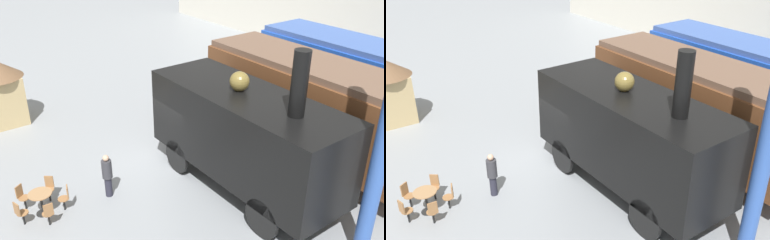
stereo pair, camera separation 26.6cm
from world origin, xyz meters
TOP-DOWN VIEW (x-y plane):
  - ground_plane at (0.00, 0.00)m, footprint 80.00×80.00m
  - passenger_coach_wooden at (2.75, 4.64)m, footprint 8.98×2.71m
  - steam_locomotive at (2.95, 1.15)m, footprint 7.27×2.56m
  - cafe_table_far at (0.26, -4.93)m, footprint 0.74×0.74m
  - cafe_chair_9 at (1.00, -4.96)m, footprint 0.36×0.36m
  - cafe_chair_10 at (0.51, -4.24)m, footprint 0.38×0.39m
  - cafe_chair_11 at (-0.33, -4.47)m, footprint 0.41×0.40m
  - cafe_chair_12 at (-0.36, -5.34)m, footprint 0.40×0.40m
  - cafe_chair_13 at (0.46, -5.65)m, footprint 0.37×0.39m
  - visitor_person at (0.63, -2.79)m, footprint 0.34×0.34m

SIDE VIEW (x-z plane):
  - ground_plane at x=0.00m, z-range 0.00..0.00m
  - cafe_chair_9 at x=1.00m, z-range 0.07..0.94m
  - cafe_chair_10 at x=0.51m, z-range 0.07..0.94m
  - cafe_chair_11 at x=-0.33m, z-range 0.07..0.94m
  - cafe_chair_12 at x=-0.36m, z-range 0.07..0.94m
  - cafe_chair_13 at x=0.46m, z-range 0.07..0.94m
  - cafe_table_far at x=0.26m, z-range 0.19..0.96m
  - visitor_person at x=0.63m, z-range 0.06..1.64m
  - steam_locomotive at x=2.95m, z-range -0.54..4.92m
  - passenger_coach_wooden at x=2.75m, z-range 0.36..4.23m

